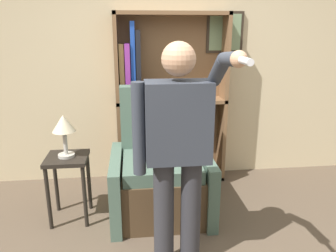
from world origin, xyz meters
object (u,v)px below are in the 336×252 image
(side_table, at_px, (68,170))
(table_lamp, at_px, (64,127))
(bookcase, at_px, (158,102))
(armchair, at_px, (160,174))
(person_standing, at_px, (178,147))

(side_table, height_order, table_lamp, table_lamp)
(bookcase, height_order, armchair, bookcase)
(bookcase, xyz_separation_m, side_table, (-0.91, -0.77, -0.46))
(person_standing, distance_m, side_table, 1.29)
(person_standing, bearing_deg, armchair, 93.56)
(bookcase, height_order, person_standing, bookcase)
(person_standing, bearing_deg, side_table, 140.14)
(bookcase, relative_size, person_standing, 1.15)
(armchair, relative_size, person_standing, 0.72)
(armchair, distance_m, person_standing, 1.03)
(table_lamp, bearing_deg, side_table, 0.00)
(table_lamp, bearing_deg, person_standing, -39.86)
(armchair, distance_m, side_table, 0.88)
(bookcase, relative_size, side_table, 3.04)
(bookcase, bearing_deg, side_table, -139.62)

